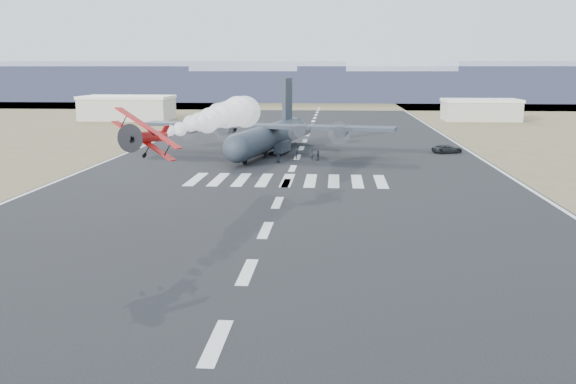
# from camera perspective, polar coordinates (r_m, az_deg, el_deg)

# --- Properties ---
(ground) EXTENTS (500.00, 500.00, 0.00)m
(ground) POSITION_cam_1_polar(r_m,az_deg,el_deg) (35.09, -6.39, -13.15)
(ground) COLOR black
(ground) RESTS_ON ground
(scrub_far) EXTENTS (500.00, 80.00, 0.00)m
(scrub_far) POSITION_cam_1_polar(r_m,az_deg,el_deg) (261.91, 2.94, 7.83)
(scrub_far) COLOR brown
(scrub_far) RESTS_ON ground
(runway_markings) EXTENTS (60.00, 260.00, 0.01)m
(runway_markings) POSITION_cam_1_polar(r_m,az_deg,el_deg) (92.76, 0.41, 2.11)
(runway_markings) COLOR silver
(runway_markings) RESTS_ON ground
(ridge_seg_b) EXTENTS (150.00, 50.00, 15.00)m
(ridge_seg_b) POSITION_cam_1_polar(r_m,az_deg,el_deg) (321.75, -21.05, 9.04)
(ridge_seg_b) COLOR #808AA3
(ridge_seg_b) RESTS_ON ground
(ridge_seg_c) EXTENTS (150.00, 50.00, 17.00)m
(ridge_seg_c) POSITION_cam_1_polar(r_m,az_deg,el_deg) (300.06, -9.59, 9.71)
(ridge_seg_c) COLOR #808AA3
(ridge_seg_c) RESTS_ON ground
(ridge_seg_d) EXTENTS (150.00, 50.00, 13.00)m
(ridge_seg_d) POSITION_cam_1_polar(r_m,az_deg,el_deg) (291.61, 3.09, 9.42)
(ridge_seg_d) COLOR #808AA3
(ridge_seg_d) RESTS_ON ground
(ridge_seg_e) EXTENTS (150.00, 50.00, 15.00)m
(ridge_seg_e) POSITION_cam_1_polar(r_m,az_deg,el_deg) (297.40, 15.89, 9.25)
(ridge_seg_e) COLOR #808AA3
(ridge_seg_e) RESTS_ON ground
(hangar_left) EXTENTS (24.50, 14.50, 6.70)m
(hangar_left) POSITION_cam_1_polar(r_m,az_deg,el_deg) (186.10, -14.07, 7.29)
(hangar_left) COLOR #ABA698
(hangar_left) RESTS_ON ground
(hangar_right) EXTENTS (20.50, 12.50, 5.90)m
(hangar_right) POSITION_cam_1_polar(r_m,az_deg,el_deg) (186.11, 16.75, 7.03)
(hangar_right) COLOR #ABA698
(hangar_right) RESTS_ON ground
(aerobatic_biplane) EXTENTS (5.72, 5.84, 4.47)m
(aerobatic_biplane) POSITION_cam_1_polar(r_m,az_deg,el_deg) (54.48, -12.46, 4.85)
(aerobatic_biplane) COLOR red
(smoke_trail) EXTENTS (5.68, 29.57, 4.05)m
(smoke_trail) POSITION_cam_1_polar(r_m,az_deg,el_deg) (77.52, -5.18, 6.96)
(smoke_trail) COLOR white
(transport_aircraft) EXTENTS (43.12, 35.32, 12.48)m
(transport_aircraft) POSITION_cam_1_polar(r_m,az_deg,el_deg) (108.97, -1.70, 5.13)
(transport_aircraft) COLOR #232834
(transport_aircraft) RESTS_ON ground
(support_vehicle) EXTENTS (5.61, 3.89, 1.42)m
(support_vehicle) POSITION_cam_1_polar(r_m,az_deg,el_deg) (113.09, 13.99, 3.75)
(support_vehicle) COLOR black
(support_vehicle) RESTS_ON ground
(crew_a) EXTENTS (0.73, 0.75, 1.60)m
(crew_a) POSITION_cam_1_polar(r_m,az_deg,el_deg) (101.75, 2.16, 3.34)
(crew_a) COLOR black
(crew_a) RESTS_ON ground
(crew_b) EXTENTS (0.80, 0.53, 1.58)m
(crew_b) POSITION_cam_1_polar(r_m,az_deg,el_deg) (99.75, -3.73, 3.16)
(crew_b) COLOR black
(crew_b) RESTS_ON ground
(crew_c) EXTENTS (0.89, 1.18, 1.66)m
(crew_c) POSITION_cam_1_polar(r_m,az_deg,el_deg) (102.46, 0.78, 3.42)
(crew_c) COLOR black
(crew_c) RESTS_ON ground
(crew_d) EXTENTS (0.56, 0.97, 1.59)m
(crew_d) POSITION_cam_1_polar(r_m,az_deg,el_deg) (100.87, 2.68, 3.27)
(crew_d) COLOR black
(crew_d) RESTS_ON ground
(crew_e) EXTENTS (0.70, 0.96, 1.76)m
(crew_e) POSITION_cam_1_polar(r_m,az_deg,el_deg) (98.53, -0.87, 3.14)
(crew_e) COLOR black
(crew_e) RESTS_ON ground
(crew_f) EXTENTS (1.75, 1.12, 1.80)m
(crew_f) POSITION_cam_1_polar(r_m,az_deg,el_deg) (106.27, -3.74, 3.70)
(crew_f) COLOR black
(crew_f) RESTS_ON ground
(crew_g) EXTENTS (0.61, 0.70, 1.71)m
(crew_g) POSITION_cam_1_polar(r_m,az_deg,el_deg) (103.84, -1.83, 3.53)
(crew_g) COLOR black
(crew_g) RESTS_ON ground
(crew_h) EXTENTS (0.68, 0.87, 1.57)m
(crew_h) POSITION_cam_1_polar(r_m,az_deg,el_deg) (103.75, -1.98, 3.48)
(crew_h) COLOR black
(crew_h) RESTS_ON ground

